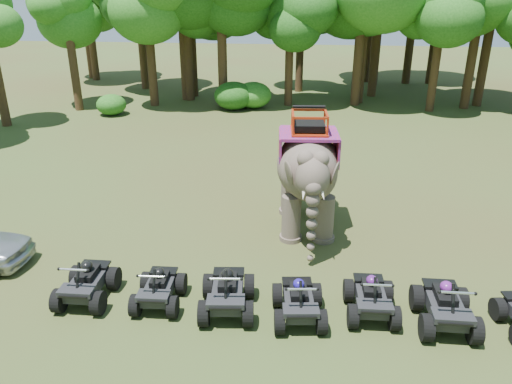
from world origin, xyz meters
TOP-DOWN VIEW (x-y plane):
  - ground at (0.00, 0.00)m, footprint 110.00×110.00m
  - elephant at (1.50, 2.91)m, footprint 2.44×4.90m
  - atv_0 at (-4.07, -1.98)m, footprint 1.29×1.75m
  - atv_1 at (-2.15, -1.96)m, footprint 1.23×1.64m
  - atv_2 at (-0.36, -2.04)m, footprint 1.50×1.94m
  - atv_3 at (1.43, -2.17)m, footprint 1.42×1.82m
  - atv_4 at (3.20, -1.80)m, footprint 1.29×1.72m
  - atv_5 at (4.92, -2.03)m, footprint 1.36×1.85m
  - tree_0 at (0.00, 20.68)m, footprint 5.26×5.26m
  - tree_1 at (4.74, 21.99)m, footprint 6.32×6.32m
  - tree_2 at (9.07, 20.05)m, footprint 4.98×4.98m
  - tree_24 at (-13.31, 17.86)m, footprint 4.98×4.98m
  - tree_25 at (-8.86, 19.63)m, footprint 6.08×6.08m
  - tree_26 at (-4.26, 19.96)m, footprint 6.92×6.92m
  - tree_27 at (-7.19, 21.59)m, footprint 5.60×5.60m
  - tree_28 at (12.51, 21.92)m, footprint 6.59×6.59m
  - tree_29 at (5.86, 29.75)m, footprint 5.81×5.81m
  - tree_30 at (-17.17, 28.90)m, footprint 5.43×5.43m
  - tree_31 at (4.44, 21.27)m, footprint 6.97×6.97m
  - tree_32 at (11.45, 21.04)m, footprint 6.44×6.44m
  - tree_33 at (9.08, 29.40)m, footprint 7.67×7.67m
  - tree_34 at (-11.22, 25.01)m, footprint 6.52×6.52m
  - tree_35 at (-6.87, 21.51)m, footprint 6.85×6.85m
  - tree_36 at (5.83, 24.23)m, footprint 7.51×7.51m
  - tree_37 at (6.42, 28.51)m, footprint 7.09×7.09m
  - tree_38 at (-16.45, 28.08)m, footprint 6.78×6.78m
  - tree_39 at (10.94, 29.51)m, footprint 6.76×6.76m
  - tree_41 at (-6.88, 22.83)m, footprint 6.00×6.00m
  - tree_42 at (0.56, 25.28)m, footprint 5.96×5.96m

SIDE VIEW (x-z plane):
  - ground at x=0.00m, z-range 0.00..0.00m
  - atv_1 at x=-2.15m, z-range 0.00..1.18m
  - atv_4 at x=3.20m, z-range 0.00..1.24m
  - atv_3 at x=1.43m, z-range 0.00..1.25m
  - atv_0 at x=-4.07m, z-range 0.00..1.28m
  - atv_2 at x=-0.36m, z-range 0.00..1.35m
  - atv_5 at x=4.92m, z-range 0.00..1.36m
  - elephant at x=1.50m, z-range 0.00..4.00m
  - tree_2 at x=9.07m, z-range 0.00..7.11m
  - tree_24 at x=-13.31m, z-range 0.00..7.11m
  - tree_0 at x=0.00m, z-range 0.00..7.51m
  - tree_30 at x=-17.17m, z-range 0.00..7.75m
  - tree_27 at x=-7.19m, z-range 0.00..8.00m
  - tree_29 at x=5.86m, z-range 0.00..8.30m
  - tree_42 at x=0.56m, z-range 0.00..8.51m
  - tree_41 at x=-6.88m, z-range 0.00..8.58m
  - tree_25 at x=-8.86m, z-range 0.00..8.69m
  - tree_1 at x=4.74m, z-range 0.00..9.03m
  - tree_32 at x=11.45m, z-range 0.00..9.20m
  - tree_34 at x=-11.22m, z-range 0.00..9.31m
  - tree_28 at x=12.51m, z-range 0.00..9.41m
  - tree_39 at x=10.94m, z-range 0.00..9.66m
  - tree_38 at x=-16.45m, z-range 0.00..9.68m
  - tree_35 at x=-6.87m, z-range 0.00..9.78m
  - tree_26 at x=-4.26m, z-range 0.00..9.88m
  - tree_31 at x=4.44m, z-range 0.00..9.96m
  - tree_37 at x=6.42m, z-range 0.00..10.13m
  - tree_36 at x=5.83m, z-range 0.00..10.74m
  - tree_33 at x=9.08m, z-range 0.00..10.95m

